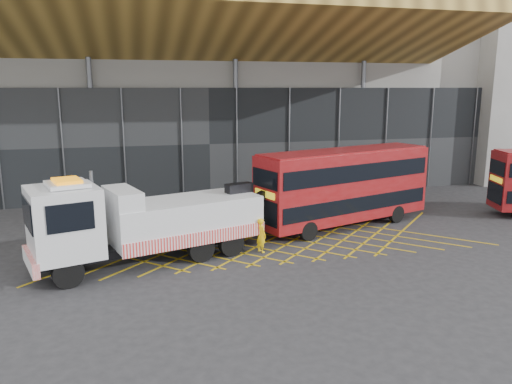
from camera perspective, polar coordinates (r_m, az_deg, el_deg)
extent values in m
plane|color=#272729|center=(25.96, -5.65, -6.19)|extent=(120.00, 120.00, 0.00)
cube|color=gold|center=(25.75, -16.35, -6.76)|extent=(7.16, 7.16, 0.01)
cube|color=gold|center=(25.75, -16.35, -6.76)|extent=(7.16, 7.16, 0.01)
cube|color=gold|center=(25.72, -12.77, -6.59)|extent=(7.16, 7.16, 0.01)
cube|color=gold|center=(25.72, -12.77, -6.59)|extent=(7.16, 7.16, 0.01)
cube|color=gold|center=(25.79, -9.19, -6.39)|extent=(7.16, 7.16, 0.01)
cube|color=gold|center=(25.79, -9.19, -6.39)|extent=(7.16, 7.16, 0.01)
cube|color=gold|center=(25.96, -5.66, -6.17)|extent=(7.16, 7.16, 0.01)
cube|color=gold|center=(25.96, -5.66, -6.17)|extent=(7.16, 7.16, 0.01)
cube|color=gold|center=(26.22, -2.18, -5.94)|extent=(7.16, 7.16, 0.01)
cube|color=gold|center=(26.22, -2.18, -5.94)|extent=(7.16, 7.16, 0.01)
cube|color=gold|center=(26.58, 1.21, -5.68)|extent=(7.16, 7.16, 0.01)
cube|color=gold|center=(26.58, 1.21, -5.68)|extent=(7.16, 7.16, 0.01)
cube|color=gold|center=(27.03, 4.50, -5.42)|extent=(7.16, 7.16, 0.01)
cube|color=gold|center=(27.03, 4.50, -5.42)|extent=(7.16, 7.16, 0.01)
cube|color=gold|center=(27.57, 7.67, -5.14)|extent=(7.16, 7.16, 0.01)
cube|color=gold|center=(27.57, 7.67, -5.14)|extent=(7.16, 7.16, 0.01)
cube|color=gold|center=(28.18, 10.70, -4.87)|extent=(7.16, 7.16, 0.01)
cube|color=gold|center=(28.18, 10.70, -4.87)|extent=(7.16, 7.16, 0.01)
cube|color=gold|center=(28.88, 13.60, -4.59)|extent=(7.16, 7.16, 0.01)
cube|color=gold|center=(28.88, 13.60, -4.59)|extent=(7.16, 7.16, 0.01)
cube|color=gold|center=(29.64, 16.35, -4.32)|extent=(7.16, 7.16, 0.01)
cube|color=gold|center=(29.64, 16.35, -4.32)|extent=(7.16, 7.16, 0.01)
cube|color=gray|center=(43.80, -7.06, 13.06)|extent=(55.00, 14.00, 18.00)
cube|color=black|center=(36.78, -5.42, 5.54)|extent=(55.00, 0.80, 8.00)
cube|color=brown|center=(32.82, -8.27, 17.83)|extent=(40.00, 11.93, 4.07)
cylinder|color=#595B60|center=(36.15, -18.12, 6.49)|extent=(0.36, 0.36, 10.00)
cylinder|color=#595B60|center=(36.84, -2.31, 7.15)|extent=(0.36, 0.36, 10.00)
cylinder|color=#595B60|center=(40.10, 11.94, 7.29)|extent=(0.36, 0.36, 10.00)
cube|color=black|center=(23.96, -11.55, -5.92)|extent=(10.73, 4.34, 0.40)
cube|color=silver|center=(22.56, -21.06, -3.21)|extent=(3.48, 3.55, 2.98)
cube|color=black|center=(22.25, -24.69, -2.34)|extent=(0.81, 2.42, 1.26)
cube|color=red|center=(22.78, -24.34, -7.24)|extent=(1.16, 2.93, 0.63)
cube|color=orange|center=(22.23, -20.82, 1.24)|extent=(1.39, 1.62, 0.14)
cube|color=silver|center=(24.22, -8.09, -2.92)|extent=(7.64, 4.85, 1.83)
cube|color=red|center=(23.11, -6.58, -5.37)|extent=(6.80, 2.18, 0.63)
cube|color=silver|center=(22.94, -15.02, -0.65)|extent=(1.91, 2.97, 0.80)
cube|color=black|center=(25.26, -1.96, 0.35)|extent=(1.48, 0.96, 0.57)
cube|color=black|center=(25.95, 0.25, -0.63)|extent=(2.51, 1.13, 1.24)
cylinder|color=black|center=(21.92, -20.70, -8.63)|extent=(1.32, 0.76, 1.26)
cylinder|color=black|center=(24.17, -21.81, -6.82)|extent=(1.32, 0.76, 1.26)
cylinder|color=black|center=(24.29, -2.87, -5.86)|extent=(1.32, 0.76, 1.26)
cylinder|color=black|center=(26.34, -5.39, -4.48)|extent=(1.32, 0.76, 1.26)
cylinder|color=#595B60|center=(23.79, -18.17, -0.68)|extent=(0.16, 0.16, 2.52)
cube|color=maroon|center=(29.41, 10.10, 0.82)|extent=(11.33, 5.92, 3.91)
cube|color=black|center=(29.60, 10.04, -0.92)|extent=(10.93, 5.84, 0.86)
cube|color=black|center=(29.26, 10.17, 2.55)|extent=(10.93, 5.84, 0.96)
cube|color=black|center=(26.24, 1.01, -2.27)|extent=(0.77, 2.17, 1.31)
cube|color=black|center=(25.86, 1.03, 1.52)|extent=(0.77, 2.17, 0.96)
cube|color=yellow|center=(26.01, 1.00, -0.23)|extent=(0.62, 1.73, 0.35)
cube|color=maroon|center=(29.11, 10.25, 4.66)|extent=(11.06, 5.66, 0.12)
cylinder|color=black|center=(26.79, 6.00, -4.45)|extent=(1.09, 0.62, 1.05)
cylinder|color=black|center=(28.53, 3.17, -3.38)|extent=(1.09, 0.62, 1.05)
cylinder|color=black|center=(31.31, 15.75, -2.44)|extent=(1.09, 0.62, 1.05)
cylinder|color=black|center=(32.82, 12.81, -1.64)|extent=(1.09, 0.62, 1.05)
cube|color=black|center=(35.04, 25.62, -0.07)|extent=(0.65, 2.01, 1.20)
cube|color=black|center=(34.77, 25.86, 2.54)|extent=(0.65, 2.01, 0.88)
cube|color=yellow|center=(34.88, 25.74, 1.34)|extent=(0.52, 1.60, 0.32)
imported|color=yellow|center=(24.73, 0.59, -4.96)|extent=(0.64, 0.74, 1.72)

